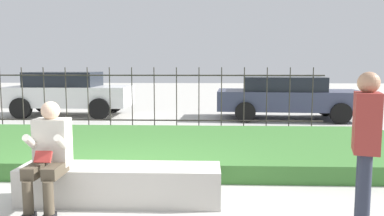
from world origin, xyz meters
name	(u,v)px	position (x,y,z in m)	size (l,w,h in m)	color
ground_plane	(103,201)	(0.00, 0.00, 0.00)	(60.00, 60.00, 0.00)	#B2AFA8
stone_bench	(121,186)	(0.22, 0.00, 0.20)	(2.40, 0.56, 0.44)	beige
person_seated_reader	(49,153)	(-0.51, -0.31, 0.68)	(0.42, 0.73, 1.24)	black
grass_berm	(139,147)	(0.00, 2.42, 0.13)	(10.08, 3.44, 0.27)	#3D7533
iron_fence	(154,99)	(0.00, 4.59, 0.83)	(8.08, 0.03, 1.60)	#332D28
car_parked_left	(68,92)	(-3.26, 7.68, 0.76)	(3.96, 1.85, 1.43)	silver
car_parked_right	(287,96)	(3.73, 7.19, 0.70)	(4.41, 2.15, 1.30)	#383D56
person_passerby	(366,142)	(2.74, -0.85, 0.94)	(0.32, 0.41, 1.59)	#282D3D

